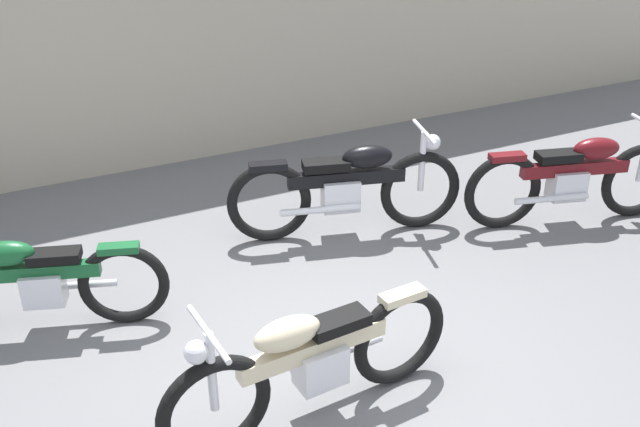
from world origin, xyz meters
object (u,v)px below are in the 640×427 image
object	(u,v)px
motorcycle_green	(34,282)
motorcycle_cream	(311,361)
motorcycle_black	(348,187)
motorcycle_maroon	(575,178)

from	to	relation	value
motorcycle_green	motorcycle_cream	xyz separation A→B (m)	(1.44, -1.76, 0.02)
motorcycle_black	motorcycle_green	xyz separation A→B (m)	(-2.82, -0.29, -0.06)
motorcycle_maroon	motorcycle_cream	bearing A→B (deg)	-143.25
motorcycle_black	motorcycle_maroon	xyz separation A→B (m)	(2.08, -0.76, -0.01)
motorcycle_cream	motorcycle_maroon	xyz separation A→B (m)	(3.45, 1.30, 0.03)
motorcycle_green	motorcycle_maroon	world-z (taller)	motorcycle_maroon
motorcycle_green	motorcycle_maroon	distance (m)	4.92
motorcycle_black	motorcycle_cream	world-z (taller)	motorcycle_black
motorcycle_green	motorcycle_maroon	xyz separation A→B (m)	(4.89, -0.46, 0.05)
motorcycle_cream	motorcycle_black	bearing A→B (deg)	-127.70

